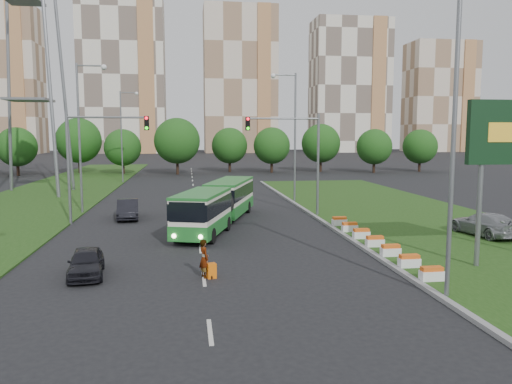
{
  "coord_description": "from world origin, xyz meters",
  "views": [
    {
      "loc": [
        -3.64,
        -27.67,
        6.41
      ],
      "look_at": [
        0.83,
        4.86,
        2.6
      ],
      "focal_mm": 35.0,
      "sensor_mm": 36.0,
      "label": 1
    }
  ],
  "objects": [
    {
      "name": "flower_planters",
      "position": [
        6.7,
        -1.4,
        0.45
      ],
      "size": [
        1.1,
        13.7,
        0.6
      ],
      "primitive_type": null,
      "color": "white",
      "rests_on": "grass_median"
    },
    {
      "name": "street_lamps",
      "position": [
        -3.0,
        10.0,
        6.0
      ],
      "size": [
        36.0,
        60.0,
        12.0
      ],
      "primitive_type": null,
      "color": "slate",
      "rests_on": "ground"
    },
    {
      "name": "car_median",
      "position": [
        14.59,
        0.62,
        0.87
      ],
      "size": [
        2.76,
        5.2,
        1.44
      ],
      "primitive_type": "imported",
      "rotation": [
        0.0,
        0.0,
        3.3
      ],
      "color": "gray",
      "rests_on": "grass_median"
    },
    {
      "name": "apartment_tower_ceast",
      "position": [
        15.0,
        150.0,
        25.0
      ],
      "size": [
        25.0,
        15.0,
        50.0
      ],
      "primitive_type": "cube",
      "color": "beige",
      "rests_on": "ground"
    },
    {
      "name": "apartment_tower_cwest",
      "position": [
        -25.0,
        150.0,
        26.0
      ],
      "size": [
        28.0,
        15.0,
        52.0
      ],
      "primitive_type": "cube",
      "color": "white",
      "rests_on": "ground"
    },
    {
      "name": "grass_median",
      "position": [
        13.0,
        8.0,
        0.07
      ],
      "size": [
        14.0,
        60.0,
        0.15
      ],
      "primitive_type": "cube",
      "color": "#1C4012",
      "rests_on": "ground"
    },
    {
      "name": "shopping_trolley",
      "position": [
        -2.66,
        -5.87,
        0.34
      ],
      "size": [
        0.39,
        0.42,
        0.68
      ],
      "rotation": [
        0.0,
        0.0,
        0.28
      ],
      "color": "orange",
      "rests_on": "ground"
    },
    {
      "name": "tree_line",
      "position": [
        10.0,
        55.0,
        4.5
      ],
      "size": [
        120.0,
        8.0,
        9.0
      ],
      "primitive_type": null,
      "color": "#184B14",
      "rests_on": "ground"
    },
    {
      "name": "car_left_far",
      "position": [
        -8.22,
        10.87,
        0.73
      ],
      "size": [
        1.99,
        4.58,
        1.47
      ],
      "primitive_type": "imported",
      "rotation": [
        0.0,
        0.0,
        0.1
      ],
      "color": "black",
      "rests_on": "ground"
    },
    {
      "name": "ground",
      "position": [
        0.0,
        0.0,
        0.0
      ],
      "size": [
        360.0,
        360.0,
        0.0
      ],
      "primitive_type": "plane",
      "color": "black",
      "rests_on": "ground"
    },
    {
      "name": "midrise_east",
      "position": [
        90.0,
        150.0,
        20.0
      ],
      "size": [
        24.0,
        14.0,
        40.0
      ],
      "primitive_type": "cube",
      "color": "beige",
      "rests_on": "ground"
    },
    {
      "name": "traffic_mast_left",
      "position": [
        -10.38,
        9.0,
        5.35
      ],
      "size": [
        5.76,
        0.32,
        8.0
      ],
      "color": "slate",
      "rests_on": "ground"
    },
    {
      "name": "car_left_near",
      "position": [
        -8.27,
        -4.76,
        0.64
      ],
      "size": [
        1.97,
        3.91,
        1.28
      ],
      "primitive_type": "imported",
      "rotation": [
        0.0,
        0.0,
        0.13
      ],
      "color": "black",
      "rests_on": "ground"
    },
    {
      "name": "left_verge",
      "position": [
        -18.0,
        25.0,
        0.05
      ],
      "size": [
        12.0,
        110.0,
        0.1
      ],
      "primitive_type": "cube",
      "color": "#1C4012",
      "rests_on": "ground"
    },
    {
      "name": "lane_markings",
      "position": [
        -3.0,
        20.0,
        0.0
      ],
      "size": [
        0.2,
        100.0,
        0.01
      ],
      "primitive_type": null,
      "color": "beige",
      "rests_on": "ground"
    },
    {
      "name": "articulated_bus",
      "position": [
        -1.69,
        7.39,
        1.52
      ],
      "size": [
        2.35,
        15.09,
        2.49
      ],
      "rotation": [
        0.0,
        0.0,
        -0.3
      ],
      "color": "silver",
      "rests_on": "ground"
    },
    {
      "name": "median_kerb",
      "position": [
        6.05,
        8.0,
        0.09
      ],
      "size": [
        0.3,
        60.0,
        0.18
      ],
      "primitive_type": "cube",
      "color": "gray",
      "rests_on": "ground"
    },
    {
      "name": "traffic_mast_median",
      "position": [
        4.78,
        10.0,
        5.35
      ],
      "size": [
        5.76,
        0.32,
        8.0
      ],
      "color": "slate",
      "rests_on": "ground"
    },
    {
      "name": "apartment_tower_east",
      "position": [
        55.0,
        150.0,
        23.5
      ],
      "size": [
        27.0,
        15.0,
        47.0
      ],
      "primitive_type": "cube",
      "color": "white",
      "rests_on": "ground"
    },
    {
      "name": "pedestrian",
      "position": [
        -2.97,
        -5.74,
        0.87
      ],
      "size": [
        0.6,
        0.74,
        1.75
      ],
      "primitive_type": "imported",
      "rotation": [
        0.0,
        0.0,
        1.89
      ],
      "color": "gray",
      "rests_on": "ground"
    }
  ]
}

